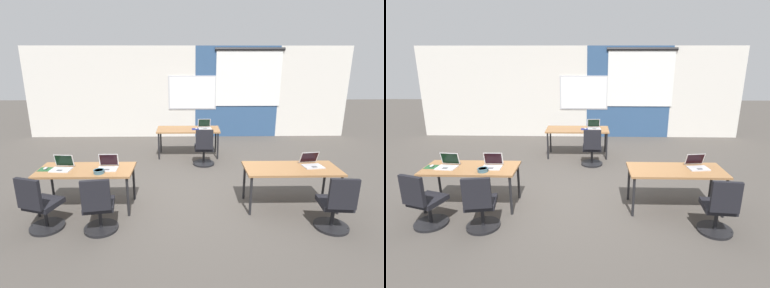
# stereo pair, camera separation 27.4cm
# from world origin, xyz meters

# --- Properties ---
(ground_plane) EXTENTS (24.00, 24.00, 0.00)m
(ground_plane) POSITION_xyz_m (0.00, 0.00, 0.00)
(ground_plane) COLOR #47423D
(back_wall_assembly) EXTENTS (10.00, 0.27, 2.80)m
(back_wall_assembly) POSITION_xyz_m (0.05, 4.20, 1.41)
(back_wall_assembly) COLOR silver
(back_wall_assembly) RESTS_ON ground
(desk_near_left) EXTENTS (1.60, 0.70, 0.72)m
(desk_near_left) POSITION_xyz_m (-1.75, -0.60, 0.66)
(desk_near_left) COLOR olive
(desk_near_left) RESTS_ON ground
(desk_near_right) EXTENTS (1.60, 0.70, 0.72)m
(desk_near_right) POSITION_xyz_m (1.75, -0.60, 0.66)
(desk_near_right) COLOR olive
(desk_near_right) RESTS_ON ground
(desk_far_center) EXTENTS (1.60, 0.70, 0.72)m
(desk_far_center) POSITION_xyz_m (0.00, 2.20, 0.66)
(desk_far_center) COLOR olive
(desk_far_center) RESTS_ON ground
(laptop_near_left_end) EXTENTS (0.35, 0.31, 0.23)m
(laptop_near_left_end) POSITION_xyz_m (-2.14, -0.60, 0.77)
(laptop_near_left_end) COLOR silver
(laptop_near_left_end) RESTS_ON desk_near_left
(mousepad_near_left_end) EXTENTS (0.22, 0.19, 0.00)m
(mousepad_near_left_end) POSITION_xyz_m (-2.42, -0.61, 0.72)
(mousepad_near_left_end) COLOR #23512D
(mousepad_near_left_end) RESTS_ON desk_near_left
(mouse_near_left_end) EXTENTS (0.07, 0.11, 0.03)m
(mouse_near_left_end) POSITION_xyz_m (-2.42, -0.61, 0.74)
(mouse_near_left_end) COLOR #B2B2B7
(mouse_near_left_end) RESTS_ON mousepad_near_left_end
(chair_near_left_end) EXTENTS (0.55, 0.60, 0.92)m
(chair_near_left_end) POSITION_xyz_m (-2.23, -1.32, 0.38)
(chair_near_left_end) COLOR black
(chair_near_left_end) RESTS_ON ground
(laptop_near_right_end) EXTENTS (0.37, 0.35, 0.23)m
(laptop_near_right_end) POSITION_xyz_m (2.13, -0.51, 0.77)
(laptop_near_right_end) COLOR #B7B7BC
(laptop_near_right_end) RESTS_ON desk_near_right
(chair_near_right_end) EXTENTS (0.52, 0.56, 0.92)m
(chair_near_right_end) POSITION_xyz_m (2.19, -1.39, 0.38)
(chair_near_right_end) COLOR black
(chair_near_right_end) RESTS_ON ground
(laptop_far_right) EXTENTS (0.35, 0.31, 0.23)m
(laptop_far_right) POSITION_xyz_m (0.42, 2.25, 0.77)
(laptop_far_right) COLOR #B7B7BC
(laptop_far_right) RESTS_ON desk_far_center
(mousepad_far_right) EXTENTS (0.22, 0.19, 0.00)m
(mousepad_far_right) POSITION_xyz_m (0.20, 2.17, 0.72)
(mousepad_far_right) COLOR navy
(mousepad_far_right) RESTS_ON desk_far_center
(mouse_far_right) EXTENTS (0.07, 0.11, 0.03)m
(mouse_far_right) POSITION_xyz_m (0.20, 2.17, 0.74)
(mouse_far_right) COLOR #B2B2B7
(mouse_far_right) RESTS_ON mousepad_far_right
(chair_far_right) EXTENTS (0.52, 0.54, 0.92)m
(chair_far_right) POSITION_xyz_m (0.37, 1.47, 0.38)
(chair_far_right) COLOR black
(chair_far_right) RESTS_ON ground
(laptop_near_left_inner) EXTENTS (0.33, 0.28, 0.23)m
(laptop_near_left_inner) POSITION_xyz_m (-1.38, -0.58, 0.77)
(laptop_near_left_inner) COLOR silver
(laptop_near_left_inner) RESTS_ON desk_near_left
(chair_near_left_inner) EXTENTS (0.52, 0.57, 0.92)m
(chair_near_left_inner) POSITION_xyz_m (-1.35, -1.37, 0.38)
(chair_near_left_inner) COLOR black
(chair_near_left_inner) RESTS_ON ground
(snack_bowl) EXTENTS (0.18, 0.18, 0.06)m
(snack_bowl) POSITION_xyz_m (-1.47, -0.79, 0.76)
(snack_bowl) COLOR #3D6070
(snack_bowl) RESTS_ON desk_near_left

